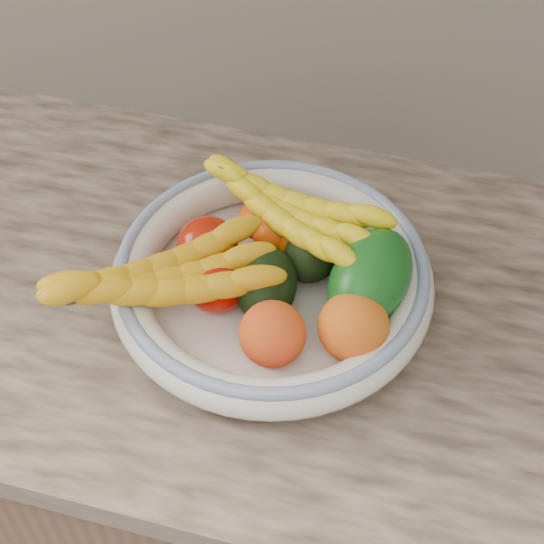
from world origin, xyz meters
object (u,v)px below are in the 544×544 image
(fruit_bowl, at_px, (272,278))
(banana_bunch_front, at_px, (162,282))
(banana_bunch_back, at_px, (289,215))
(green_mango, at_px, (370,278))

(fruit_bowl, distance_m, banana_bunch_front, 0.14)
(fruit_bowl, distance_m, banana_bunch_back, 0.08)
(fruit_bowl, bearing_deg, banana_bunch_front, -149.21)
(banana_bunch_back, height_order, banana_bunch_front, banana_bunch_back)
(green_mango, height_order, banana_bunch_front, green_mango)
(banana_bunch_back, bearing_deg, green_mango, -8.25)
(fruit_bowl, height_order, banana_bunch_front, banana_bunch_front)
(green_mango, height_order, banana_bunch_back, green_mango)
(banana_bunch_front, bearing_deg, banana_bunch_back, 16.14)
(fruit_bowl, height_order, green_mango, green_mango)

